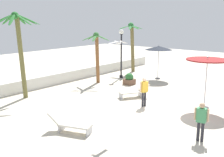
{
  "coord_description": "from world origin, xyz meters",
  "views": [
    {
      "loc": [
        -11.74,
        -6.46,
        4.76
      ],
      "look_at": [
        0.0,
        3.19,
        1.4
      ],
      "focal_mm": 43.73,
      "sensor_mm": 36.0,
      "label": 1
    }
  ],
  "objects_px": {
    "patio_umbrella_1": "(159,48)",
    "guest_1": "(201,118)",
    "planter": "(129,79)",
    "guest_0": "(144,89)",
    "lounge_chair_1": "(70,123)",
    "palm_tree_3": "(132,41)",
    "palm_tree_1": "(19,43)",
    "seagull_0": "(118,42)",
    "lounge_chair_0": "(134,91)",
    "lamp_post_1": "(121,48)",
    "palm_tree_0": "(97,51)",
    "patio_umbrella_2": "(207,64)"
  },
  "relations": [
    {
      "from": "patio_umbrella_1",
      "to": "lounge_chair_1",
      "type": "distance_m",
      "value": 12.0
    },
    {
      "from": "seagull_0",
      "to": "patio_umbrella_2",
      "type": "bearing_deg",
      "value": -20.32
    },
    {
      "from": "patio_umbrella_1",
      "to": "guest_1",
      "type": "height_order",
      "value": "patio_umbrella_1"
    },
    {
      "from": "lounge_chair_0",
      "to": "guest_1",
      "type": "relative_size",
      "value": 1.18
    },
    {
      "from": "lounge_chair_1",
      "to": "guest_1",
      "type": "height_order",
      "value": "guest_1"
    },
    {
      "from": "patio_umbrella_2",
      "to": "guest_0",
      "type": "height_order",
      "value": "patio_umbrella_2"
    },
    {
      "from": "patio_umbrella_1",
      "to": "lamp_post_1",
      "type": "relative_size",
      "value": 0.69
    },
    {
      "from": "patio_umbrella_1",
      "to": "planter",
      "type": "relative_size",
      "value": 3.18
    },
    {
      "from": "palm_tree_3",
      "to": "lamp_post_1",
      "type": "distance_m",
      "value": 2.72
    },
    {
      "from": "palm_tree_1",
      "to": "seagull_0",
      "type": "height_order",
      "value": "palm_tree_1"
    },
    {
      "from": "patio_umbrella_2",
      "to": "lounge_chair_0",
      "type": "bearing_deg",
      "value": 98.31
    },
    {
      "from": "guest_1",
      "to": "seagull_0",
      "type": "distance_m",
      "value": 4.48
    },
    {
      "from": "seagull_0",
      "to": "lounge_chair_0",
      "type": "bearing_deg",
      "value": 26.56
    },
    {
      "from": "patio_umbrella_2",
      "to": "seagull_0",
      "type": "height_order",
      "value": "seagull_0"
    },
    {
      "from": "lounge_chair_0",
      "to": "seagull_0",
      "type": "relative_size",
      "value": 1.59
    },
    {
      "from": "lounge_chair_1",
      "to": "planter",
      "type": "height_order",
      "value": "planter"
    },
    {
      "from": "patio_umbrella_1",
      "to": "palm_tree_3",
      "type": "bearing_deg",
      "value": 72.29
    },
    {
      "from": "lounge_chair_1",
      "to": "patio_umbrella_1",
      "type": "bearing_deg",
      "value": 11.86
    },
    {
      "from": "palm_tree_0",
      "to": "lamp_post_1",
      "type": "xyz_separation_m",
      "value": [
        2.54,
        -0.32,
        0.04
      ]
    },
    {
      "from": "lamp_post_1",
      "to": "lounge_chair_0",
      "type": "relative_size",
      "value": 2.09
    },
    {
      "from": "palm_tree_1",
      "to": "planter",
      "type": "distance_m",
      "value": 8.15
    },
    {
      "from": "lamp_post_1",
      "to": "seagull_0",
      "type": "xyz_separation_m",
      "value": [
        -8.5,
        -6.33,
        1.35
      ]
    },
    {
      "from": "lounge_chair_1",
      "to": "planter",
      "type": "bearing_deg",
      "value": 19.83
    },
    {
      "from": "palm_tree_3",
      "to": "guest_0",
      "type": "height_order",
      "value": "palm_tree_3"
    },
    {
      "from": "patio_umbrella_1",
      "to": "lounge_chair_1",
      "type": "bearing_deg",
      "value": -168.14
    },
    {
      "from": "palm_tree_1",
      "to": "planter",
      "type": "bearing_deg",
      "value": -22.48
    },
    {
      "from": "lounge_chair_0",
      "to": "guest_0",
      "type": "height_order",
      "value": "guest_0"
    },
    {
      "from": "patio_umbrella_1",
      "to": "palm_tree_3",
      "type": "height_order",
      "value": "palm_tree_3"
    },
    {
      "from": "patio_umbrella_1",
      "to": "lounge_chair_0",
      "type": "relative_size",
      "value": 1.44
    },
    {
      "from": "patio_umbrella_1",
      "to": "guest_1",
      "type": "relative_size",
      "value": 1.7
    },
    {
      "from": "lamp_post_1",
      "to": "lounge_chair_0",
      "type": "xyz_separation_m",
      "value": [
        -3.99,
        -4.08,
        -2.05
      ]
    },
    {
      "from": "lounge_chair_1",
      "to": "seagull_0",
      "type": "height_order",
      "value": "seagull_0"
    },
    {
      "from": "guest_1",
      "to": "planter",
      "type": "bearing_deg",
      "value": 52.54
    },
    {
      "from": "palm_tree_0",
      "to": "lamp_post_1",
      "type": "distance_m",
      "value": 2.56
    },
    {
      "from": "palm_tree_3",
      "to": "lounge_chair_1",
      "type": "distance_m",
      "value": 14.09
    },
    {
      "from": "planter",
      "to": "guest_0",
      "type": "bearing_deg",
      "value": -135.17
    },
    {
      "from": "palm_tree_0",
      "to": "guest_1",
      "type": "bearing_deg",
      "value": -115.93
    },
    {
      "from": "palm_tree_1",
      "to": "guest_0",
      "type": "distance_m",
      "value": 7.72
    },
    {
      "from": "lamp_post_1",
      "to": "lounge_chair_0",
      "type": "distance_m",
      "value": 6.06
    },
    {
      "from": "lounge_chair_0",
      "to": "lounge_chair_1",
      "type": "distance_m",
      "value": 6.13
    },
    {
      "from": "patio_umbrella_1",
      "to": "lounge_chair_1",
      "type": "xyz_separation_m",
      "value": [
        -11.57,
        -2.43,
        -2.08
      ]
    },
    {
      "from": "guest_1",
      "to": "patio_umbrella_1",
      "type": "bearing_deg",
      "value": 38.47
    },
    {
      "from": "lounge_chair_1",
      "to": "guest_0",
      "type": "relative_size",
      "value": 1.2
    },
    {
      "from": "lounge_chair_1",
      "to": "palm_tree_3",
      "type": "bearing_deg",
      "value": 24.51
    },
    {
      "from": "lamp_post_1",
      "to": "lounge_chair_1",
      "type": "bearing_deg",
      "value": -153.69
    },
    {
      "from": "lamp_post_1",
      "to": "planter",
      "type": "distance_m",
      "value": 3.13
    },
    {
      "from": "lounge_chair_1",
      "to": "palm_tree_1",
      "type": "bearing_deg",
      "value": 75.07
    },
    {
      "from": "patio_umbrella_2",
      "to": "lounge_chair_0",
      "type": "xyz_separation_m",
      "value": [
        -0.61,
        4.15,
        -2.05
      ]
    },
    {
      "from": "lounge_chair_1",
      "to": "planter",
      "type": "xyz_separation_m",
      "value": [
        8.61,
        3.1,
        -0.01
      ]
    },
    {
      "from": "guest_0",
      "to": "guest_1",
      "type": "distance_m",
      "value": 4.7
    }
  ]
}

